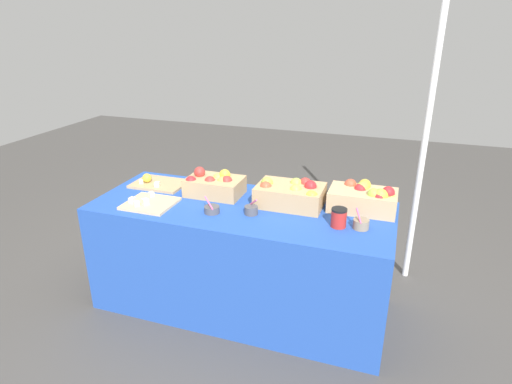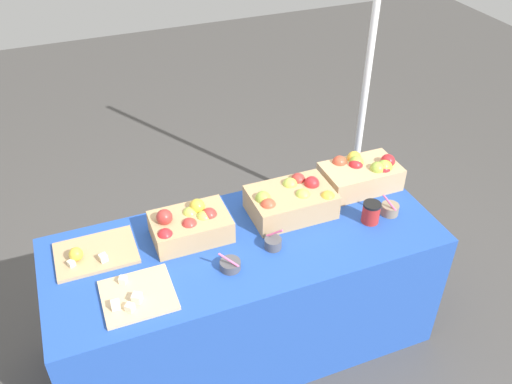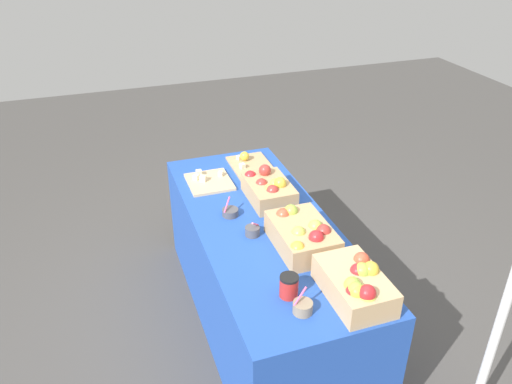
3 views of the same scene
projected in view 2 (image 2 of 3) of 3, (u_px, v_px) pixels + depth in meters
The scene contains 12 objects.
ground_plane at pixel (247, 339), 3.04m from camera, with size 10.00×10.00×0.00m, color #474442.
table at pixel (246, 293), 2.82m from camera, with size 1.90×0.76×0.74m, color #234CAD.
apple_crate_left at pixel (363, 173), 2.91m from camera, with size 0.41×0.25×0.18m.
apple_crate_middle at pixel (291, 200), 2.73m from camera, with size 0.42×0.28×0.17m.
apple_crate_right at pixel (191, 225), 2.58m from camera, with size 0.37×0.25×0.18m.
cutting_board_front at pixel (137, 296), 2.30m from camera, with size 0.30×0.28×0.06m.
cutting_board_back at pixel (93, 253), 2.50m from camera, with size 0.37×0.27×0.08m.
sample_bowl_near at pixel (390, 209), 2.74m from camera, with size 0.09×0.09×0.11m.
sample_bowl_mid at pixel (273, 243), 2.54m from camera, with size 0.09×0.08×0.11m.
sample_bowl_far at pixel (230, 265), 2.43m from camera, with size 0.10×0.10×0.10m.
coffee_cup at pixel (371, 212), 2.68m from camera, with size 0.09×0.09×0.11m.
tent_pole at pixel (367, 77), 3.26m from camera, with size 0.04×0.04×2.18m, color white.
Camera 2 is at (-0.67, -1.83, 2.47)m, focal length 38.06 mm.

